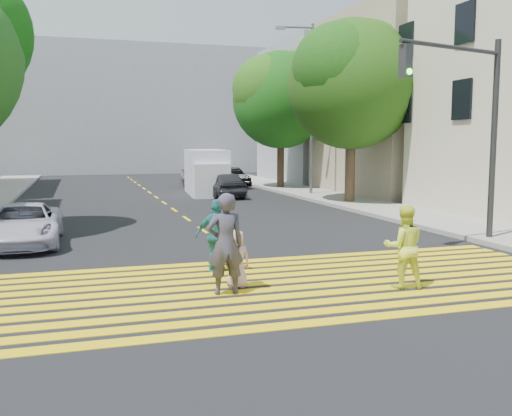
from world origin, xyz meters
name	(u,v)px	position (x,y,z in m)	size (l,w,h in m)	color
ground	(304,302)	(0.00, 0.00, 0.00)	(120.00, 120.00, 0.00)	black
sidewalk_right	(352,202)	(8.50, 15.00, 0.07)	(3.00, 60.00, 0.15)	gray
crosswalk	(281,285)	(0.00, 1.28, 0.01)	(13.40, 5.30, 0.01)	yellow
lane_line	(153,195)	(0.00, 22.50, 0.01)	(0.12, 34.40, 0.01)	yellow
building_right_tan	(425,105)	(15.00, 19.00, 5.00)	(10.00, 10.00, 10.00)	tan
building_right_grey	(340,114)	(15.00, 30.00, 5.00)	(10.00, 10.00, 10.00)	gray
backdrop_block	(119,110)	(0.00, 48.00, 6.00)	(30.00, 8.00, 12.00)	gray
tree_right_near	(352,78)	(8.35, 14.87, 5.87)	(7.60, 7.50, 8.68)	#3C291F
tree_right_far	(282,95)	(8.19, 24.07, 5.81)	(6.80, 6.38, 8.60)	#422620
pedestrian_man	(225,244)	(-1.25, 0.94, 0.98)	(0.71, 0.47, 1.96)	#3C3949
pedestrian_woman	(404,247)	(2.28, 0.38, 0.83)	(0.81, 0.63, 1.67)	#E9F743
pedestrian_child	(237,259)	(-0.92, 1.34, 0.59)	(0.58, 0.37, 1.18)	#E2A7BB
pedestrian_extra	(217,236)	(-0.95, 2.87, 0.82)	(0.96, 0.40, 1.64)	teal
white_sedan	(24,225)	(-5.41, 7.69, 0.59)	(1.97, 4.28, 1.19)	silver
dark_car_near	(224,184)	(3.48, 19.97, 0.70)	(1.64, 4.09, 1.39)	#242529
silver_car	(196,175)	(3.78, 29.08, 0.71)	(1.99, 4.89, 1.42)	gray
dark_car_parked	(230,178)	(5.37, 26.12, 0.65)	(1.37, 3.92, 1.29)	black
white_van	(207,173)	(2.92, 21.73, 1.18)	(2.43, 5.44, 2.49)	white
traffic_signal	(471,112)	(6.52, 4.01, 3.75)	(3.85, 1.28, 5.79)	#2A2A2C
street_lamp	(308,98)	(7.96, 19.24, 5.24)	(2.06, 0.56, 9.13)	slate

